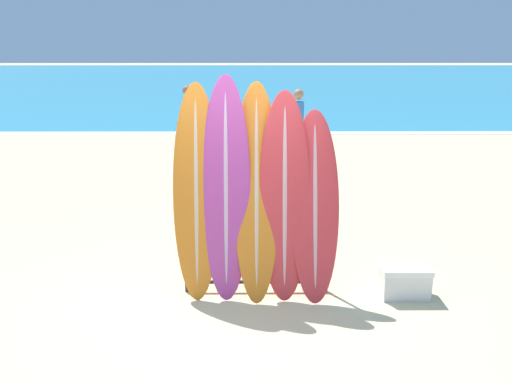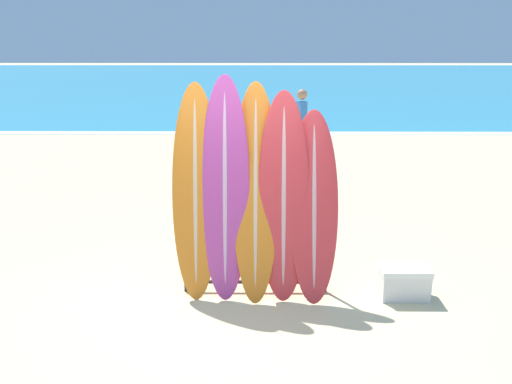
{
  "view_description": "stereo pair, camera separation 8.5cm",
  "coord_description": "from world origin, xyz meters",
  "px_view_note": "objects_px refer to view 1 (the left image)",
  "views": [
    {
      "loc": [
        0.18,
        -4.97,
        2.74
      ],
      "look_at": [
        0.21,
        1.07,
        0.97
      ],
      "focal_mm": 35.0,
      "sensor_mm": 36.0,
      "label": 1
    },
    {
      "loc": [
        0.26,
        -4.97,
        2.74
      ],
      "look_at": [
        0.21,
        1.07,
        0.97
      ],
      "focal_mm": 35.0,
      "sensor_mm": 36.0,
      "label": 2
    }
  ],
  "objects_px": {
    "person_mid_beach": "(196,114)",
    "cooler_box": "(405,281)",
    "surfboard_slot_1": "(226,189)",
    "surfboard_slot_2": "(257,192)",
    "surfboard_slot_4": "(315,206)",
    "surfboard_slot_3": "(285,197)",
    "person_near_water": "(298,124)",
    "surfboard_slot_0": "(196,193)",
    "person_far_left": "(188,117)",
    "surfboard_rack": "(256,251)"
  },
  "relations": [
    {
      "from": "person_mid_beach",
      "to": "person_far_left",
      "type": "distance_m",
      "value": 1.61
    },
    {
      "from": "surfboard_slot_3",
      "to": "cooler_box",
      "type": "height_order",
      "value": "surfboard_slot_3"
    },
    {
      "from": "surfboard_rack",
      "to": "surfboard_slot_4",
      "type": "bearing_deg",
      "value": -0.27
    },
    {
      "from": "surfboard_slot_0",
      "to": "person_far_left",
      "type": "relative_size",
      "value": 1.34
    },
    {
      "from": "surfboard_slot_1",
      "to": "surfboard_slot_2",
      "type": "xyz_separation_m",
      "value": [
        0.33,
        0.02,
        -0.04
      ]
    },
    {
      "from": "person_mid_beach",
      "to": "cooler_box",
      "type": "distance_m",
      "value": 9.96
    },
    {
      "from": "surfboard_slot_2",
      "to": "surfboard_slot_3",
      "type": "relative_size",
      "value": 1.04
    },
    {
      "from": "surfboard_rack",
      "to": "surfboard_slot_2",
      "type": "xyz_separation_m",
      "value": [
        0.0,
        0.04,
        0.68
      ]
    },
    {
      "from": "surfboard_slot_1",
      "to": "surfboard_slot_4",
      "type": "distance_m",
      "value": 1.0
    },
    {
      "from": "surfboard_slot_1",
      "to": "surfboard_slot_2",
      "type": "relative_size",
      "value": 1.03
    },
    {
      "from": "surfboard_slot_3",
      "to": "person_far_left",
      "type": "height_order",
      "value": "surfboard_slot_3"
    },
    {
      "from": "surfboard_slot_1",
      "to": "surfboard_slot_2",
      "type": "bearing_deg",
      "value": 3.53
    },
    {
      "from": "surfboard_slot_0",
      "to": "surfboard_slot_4",
      "type": "distance_m",
      "value": 1.31
    },
    {
      "from": "surfboard_slot_4",
      "to": "person_far_left",
      "type": "xyz_separation_m",
      "value": [
        -2.36,
        7.63,
        -0.07
      ]
    },
    {
      "from": "surfboard_slot_3",
      "to": "person_mid_beach",
      "type": "bearing_deg",
      "value": 102.26
    },
    {
      "from": "surfboard_slot_2",
      "to": "cooler_box",
      "type": "relative_size",
      "value": 4.32
    },
    {
      "from": "surfboard_slot_1",
      "to": "surfboard_slot_3",
      "type": "height_order",
      "value": "surfboard_slot_1"
    },
    {
      "from": "surfboard_slot_2",
      "to": "person_mid_beach",
      "type": "bearing_deg",
      "value": 100.45
    },
    {
      "from": "person_far_left",
      "to": "cooler_box",
      "type": "xyz_separation_m",
      "value": [
        3.39,
        -7.74,
        -0.79
      ]
    },
    {
      "from": "surfboard_rack",
      "to": "surfboard_slot_2",
      "type": "height_order",
      "value": "surfboard_slot_2"
    },
    {
      "from": "surfboard_slot_0",
      "to": "person_far_left",
      "type": "xyz_separation_m",
      "value": [
        -1.06,
        7.6,
        -0.22
      ]
    },
    {
      "from": "person_mid_beach",
      "to": "cooler_box",
      "type": "xyz_separation_m",
      "value": [
        3.37,
        -9.34,
        -0.68
      ]
    },
    {
      "from": "surfboard_slot_0",
      "to": "surfboard_rack",
      "type": "bearing_deg",
      "value": -2.14
    },
    {
      "from": "person_near_water",
      "to": "cooler_box",
      "type": "bearing_deg",
      "value": -13.08
    },
    {
      "from": "surfboard_slot_4",
      "to": "cooler_box",
      "type": "xyz_separation_m",
      "value": [
        1.03,
        -0.11,
        -0.86
      ]
    },
    {
      "from": "surfboard_slot_2",
      "to": "cooler_box",
      "type": "bearing_deg",
      "value": -5.33
    },
    {
      "from": "surfboard_slot_0",
      "to": "surfboard_slot_1",
      "type": "bearing_deg",
      "value": -0.65
    },
    {
      "from": "surfboard_slot_1",
      "to": "surfboard_slot_4",
      "type": "relative_size",
      "value": 1.18
    },
    {
      "from": "surfboard_slot_1",
      "to": "person_mid_beach",
      "type": "bearing_deg",
      "value": 98.4
    },
    {
      "from": "surfboard_slot_4",
      "to": "surfboard_slot_1",
      "type": "bearing_deg",
      "value": 178.6
    },
    {
      "from": "person_far_left",
      "to": "cooler_box",
      "type": "distance_m",
      "value": 8.49
    },
    {
      "from": "surfboard_slot_4",
      "to": "person_far_left",
      "type": "relative_size",
      "value": 1.17
    },
    {
      "from": "cooler_box",
      "to": "surfboard_rack",
      "type": "bearing_deg",
      "value": 176.08
    },
    {
      "from": "surfboard_slot_2",
      "to": "surfboard_slot_4",
      "type": "relative_size",
      "value": 1.14
    },
    {
      "from": "surfboard_rack",
      "to": "person_mid_beach",
      "type": "height_order",
      "value": "person_mid_beach"
    },
    {
      "from": "surfboard_slot_4",
      "to": "person_mid_beach",
      "type": "height_order",
      "value": "surfboard_slot_4"
    },
    {
      "from": "surfboard_slot_4",
      "to": "surfboard_slot_3",
      "type": "bearing_deg",
      "value": 177.91
    },
    {
      "from": "surfboard_slot_2",
      "to": "person_mid_beach",
      "type": "distance_m",
      "value": 9.35
    },
    {
      "from": "surfboard_slot_0",
      "to": "surfboard_slot_3",
      "type": "height_order",
      "value": "surfboard_slot_0"
    },
    {
      "from": "surfboard_slot_0",
      "to": "person_far_left",
      "type": "distance_m",
      "value": 7.67
    },
    {
      "from": "surfboard_slot_2",
      "to": "surfboard_slot_3",
      "type": "xyz_separation_m",
      "value": [
        0.31,
        -0.03,
        -0.04
      ]
    },
    {
      "from": "surfboard_slot_1",
      "to": "surfboard_slot_4",
      "type": "bearing_deg",
      "value": -1.4
    },
    {
      "from": "surfboard_slot_3",
      "to": "person_near_water",
      "type": "distance_m",
      "value": 6.4
    },
    {
      "from": "surfboard_slot_2",
      "to": "person_far_left",
      "type": "distance_m",
      "value": 7.78
    },
    {
      "from": "surfboard_slot_4",
      "to": "surfboard_rack",
      "type": "bearing_deg",
      "value": 179.73
    },
    {
      "from": "surfboard_slot_0",
      "to": "cooler_box",
      "type": "relative_size",
      "value": 4.32
    },
    {
      "from": "surfboard_slot_0",
      "to": "surfboard_slot_3",
      "type": "relative_size",
      "value": 1.04
    },
    {
      "from": "surfboard_slot_4",
      "to": "person_near_water",
      "type": "height_order",
      "value": "surfboard_slot_4"
    },
    {
      "from": "surfboard_slot_1",
      "to": "person_near_water",
      "type": "xyz_separation_m",
      "value": [
        1.34,
        6.34,
        -0.25
      ]
    },
    {
      "from": "surfboard_slot_4",
      "to": "surfboard_slot_2",
      "type": "bearing_deg",
      "value": 176.04
    }
  ]
}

